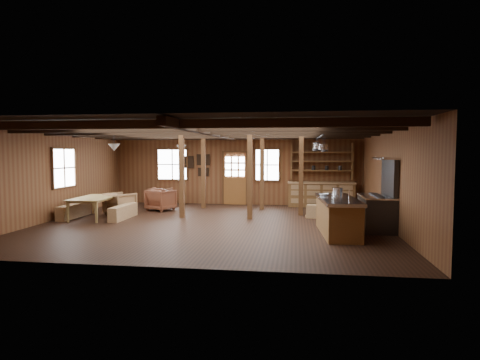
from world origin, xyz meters
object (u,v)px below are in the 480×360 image
object	(u,v)px
commercial_range	(378,207)
armchair_a	(160,197)
kitchen_island	(338,216)
armchair_c	(120,204)
armchair_b	(161,200)
dining_table	(96,208)

from	to	relation	value
commercial_range	armchair_a	bearing A→B (deg)	152.52
kitchen_island	armchair_c	world-z (taller)	kitchen_island
armchair_a	armchair_b	xyz separation A→B (m)	(0.45, -1.21, 0.03)
armchair_b	kitchen_island	bearing A→B (deg)	173.74
dining_table	armchair_c	xyz separation A→B (m)	(0.48, 0.76, 0.04)
kitchen_island	commercial_range	bearing A→B (deg)	28.64
kitchen_island	dining_table	world-z (taller)	kitchen_island
armchair_a	armchair_b	distance (m)	1.29
kitchen_island	commercial_range	size ratio (longest dim) A/B	1.30
armchair_a	armchair_c	distance (m)	2.42
commercial_range	kitchen_island	bearing A→B (deg)	-147.55
commercial_range	dining_table	distance (m)	8.59
armchair_a	armchair_b	bearing A→B (deg)	115.22
armchair_a	armchair_c	bearing A→B (deg)	81.06
commercial_range	armchair_b	world-z (taller)	commercial_range
dining_table	armchair_c	world-z (taller)	armchair_c
armchair_b	armchair_c	distance (m)	1.53
commercial_range	armchair_a	xyz separation A→B (m)	(-7.48, 3.89, -0.28)
dining_table	armchair_c	distance (m)	0.90
dining_table	armchair_a	distance (m)	3.28
commercial_range	dining_table	xyz separation A→B (m)	(-8.55, 0.79, -0.30)
commercial_range	armchair_b	xyz separation A→B (m)	(-7.04, 2.68, -0.25)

